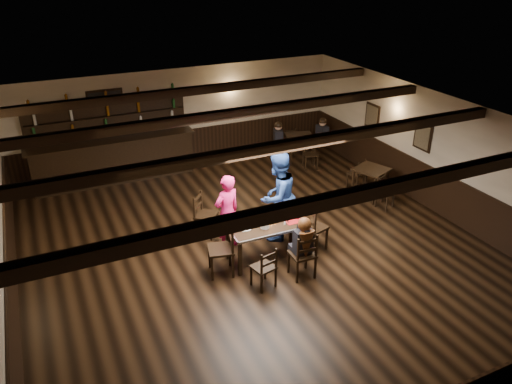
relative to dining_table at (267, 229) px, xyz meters
name	(u,v)px	position (x,y,z in m)	size (l,w,h in m)	color
ground	(257,250)	(-0.05, 0.33, -0.67)	(10.00, 10.00, 0.00)	black
room_shell	(257,171)	(-0.04, 0.37, 1.08)	(9.02, 10.02, 2.71)	beige
dining_table	(267,229)	(0.00, 0.00, 0.00)	(1.53, 0.78, 0.75)	black
chair_near_left	(266,266)	(-0.44, -0.85, -0.20)	(0.44, 0.43, 0.81)	black
chair_near_right	(305,253)	(0.33, -0.88, -0.12)	(0.45, 0.43, 0.93)	black
chair_end_left	(225,245)	(-0.91, -0.10, -0.06)	(0.56, 0.58, 1.03)	black
chair_end_right	(310,225)	(0.91, -0.11, -0.07)	(0.57, 0.58, 1.02)	black
chair_far_pushed	(202,211)	(-0.82, 1.40, -0.12)	(0.61, 0.61, 0.94)	black
woman_pink	(227,212)	(-0.54, 0.71, 0.13)	(0.58, 0.38, 1.60)	#FF2F68
man_blue	(277,197)	(0.55, 0.64, 0.29)	(0.93, 0.72, 1.91)	navy
seated_person	(304,238)	(0.33, -0.82, 0.16)	(0.33, 0.50, 0.81)	black
cake	(244,226)	(-0.44, 0.09, 0.13)	(0.32, 0.32, 0.10)	white
plate_stack_a	(265,224)	(-0.09, -0.07, 0.16)	(0.17, 0.17, 0.16)	white
plate_stack_b	(273,217)	(0.16, 0.09, 0.17)	(0.15, 0.15, 0.18)	white
tea_light	(269,222)	(0.07, 0.06, 0.11)	(0.05, 0.05, 0.06)	#A5A8AD
salt_shaker	(285,222)	(0.31, -0.13, 0.13)	(0.04, 0.04, 0.10)	silver
pepper_shaker	(288,220)	(0.40, -0.08, 0.13)	(0.04, 0.04, 0.09)	#A5A8AD
drink_glass	(277,216)	(0.29, 0.14, 0.13)	(0.06, 0.06, 0.10)	silver
menu_red	(294,221)	(0.53, -0.08, 0.09)	(0.33, 0.23, 0.00)	maroon
menu_blue	(291,215)	(0.59, 0.13, 0.09)	(0.34, 0.24, 0.00)	#101D50
bar_counter	(113,154)	(-1.97, 5.05, 0.06)	(4.23, 0.70, 2.20)	black
back_table_a	(371,173)	(3.48, 1.38, -0.02)	(0.94, 0.94, 0.75)	black
back_table_b	(299,139)	(3.07, 4.16, -0.02)	(0.96, 0.96, 0.75)	black
bg_patron_left	(278,135)	(2.40, 4.20, 0.19)	(0.34, 0.43, 0.77)	black
bg_patron_right	(322,131)	(3.72, 4.02, 0.18)	(0.23, 0.37, 0.75)	black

